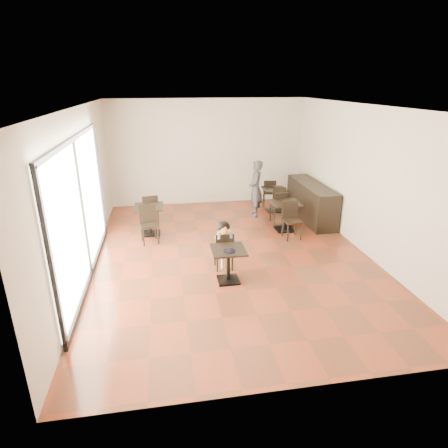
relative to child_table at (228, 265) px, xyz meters
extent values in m
cube|color=brown|center=(0.27, 1.15, -0.34)|extent=(6.00, 8.00, 0.01)
cube|color=white|center=(0.27, 1.15, 2.86)|extent=(6.00, 8.00, 0.01)
cube|color=beige|center=(0.27, 5.15, 1.26)|extent=(6.00, 0.01, 3.20)
cube|color=beige|center=(0.27, -2.85, 1.26)|extent=(6.00, 0.01, 3.20)
cube|color=beige|center=(-2.73, 1.15, 1.26)|extent=(0.01, 8.00, 3.20)
cube|color=beige|center=(3.27, 1.15, 1.26)|extent=(0.01, 8.00, 3.20)
cube|color=white|center=(-2.70, 0.65, 1.06)|extent=(0.04, 4.50, 2.60)
cylinder|color=black|center=(0.00, -0.10, 0.35)|extent=(0.23, 0.23, 0.01)
imported|color=#3C3D42|center=(1.44, 3.65, 0.46)|extent=(0.48, 0.64, 1.60)
cube|color=black|center=(2.92, 3.15, 0.16)|extent=(0.60, 2.40, 1.00)
camera|label=1|loc=(-1.15, -6.34, 3.30)|focal=30.00mm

